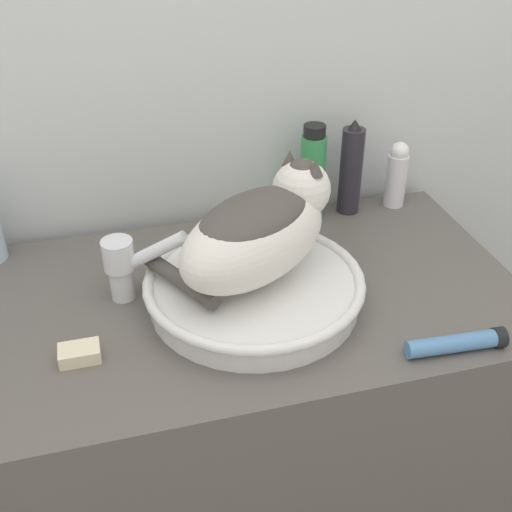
{
  "coord_description": "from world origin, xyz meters",
  "views": [
    {
      "loc": [
        -0.22,
        -0.65,
        1.55
      ],
      "look_at": [
        0.02,
        0.25,
        0.94
      ],
      "focal_mm": 45.0,
      "sensor_mm": 36.0,
      "label": 1
    }
  ],
  "objects_px": {
    "shampoo_bottle_tall": "(312,173)",
    "soap_bar": "(80,353)",
    "deodorant_stick": "(397,174)",
    "faucet": "(126,263)",
    "hairspray_can_black": "(351,170)",
    "cream_tube": "(457,343)",
    "cat": "(259,229)"
  },
  "relations": [
    {
      "from": "cat",
      "to": "shampoo_bottle_tall",
      "type": "height_order",
      "value": "cat"
    },
    {
      "from": "soap_bar",
      "to": "hairspray_can_black",
      "type": "bearing_deg",
      "value": 30.25
    },
    {
      "from": "hairspray_can_black",
      "to": "cream_tube",
      "type": "distance_m",
      "value": 0.5
    },
    {
      "from": "deodorant_stick",
      "to": "cream_tube",
      "type": "xyz_separation_m",
      "value": [
        -0.12,
        -0.49,
        -0.06
      ]
    },
    {
      "from": "shampoo_bottle_tall",
      "to": "hairspray_can_black",
      "type": "height_order",
      "value": "hairspray_can_black"
    },
    {
      "from": "shampoo_bottle_tall",
      "to": "cream_tube",
      "type": "xyz_separation_m",
      "value": [
        0.09,
        -0.49,
        -0.09
      ]
    },
    {
      "from": "cat",
      "to": "hairspray_can_black",
      "type": "bearing_deg",
      "value": 11.18
    },
    {
      "from": "shampoo_bottle_tall",
      "to": "soap_bar",
      "type": "height_order",
      "value": "shampoo_bottle_tall"
    },
    {
      "from": "faucet",
      "to": "cream_tube",
      "type": "bearing_deg",
      "value": -11.1
    },
    {
      "from": "cream_tube",
      "to": "deodorant_stick",
      "type": "bearing_deg",
      "value": 76.61
    },
    {
      "from": "shampoo_bottle_tall",
      "to": "deodorant_stick",
      "type": "relative_size",
      "value": 1.4
    },
    {
      "from": "cat",
      "to": "hairspray_can_black",
      "type": "height_order",
      "value": "cat"
    },
    {
      "from": "faucet",
      "to": "hairspray_can_black",
      "type": "height_order",
      "value": "hairspray_can_black"
    },
    {
      "from": "soap_bar",
      "to": "cream_tube",
      "type": "bearing_deg",
      "value": -12.99
    },
    {
      "from": "cat",
      "to": "faucet",
      "type": "distance_m",
      "value": 0.25
    },
    {
      "from": "faucet",
      "to": "cream_tube",
      "type": "distance_m",
      "value": 0.59
    },
    {
      "from": "shampoo_bottle_tall",
      "to": "cream_tube",
      "type": "bearing_deg",
      "value": -80.2
    },
    {
      "from": "shampoo_bottle_tall",
      "to": "soap_bar",
      "type": "distance_m",
      "value": 0.64
    },
    {
      "from": "shampoo_bottle_tall",
      "to": "soap_bar",
      "type": "bearing_deg",
      "value": -145.62
    },
    {
      "from": "deodorant_stick",
      "to": "cream_tube",
      "type": "relative_size",
      "value": 0.89
    },
    {
      "from": "faucet",
      "to": "hairspray_can_black",
      "type": "distance_m",
      "value": 0.55
    },
    {
      "from": "shampoo_bottle_tall",
      "to": "hairspray_can_black",
      "type": "distance_m",
      "value": 0.09
    },
    {
      "from": "faucet",
      "to": "shampoo_bottle_tall",
      "type": "height_order",
      "value": "shampoo_bottle_tall"
    },
    {
      "from": "hairspray_can_black",
      "to": "cream_tube",
      "type": "xyz_separation_m",
      "value": [
        -0.0,
        -0.49,
        -0.09
      ]
    },
    {
      "from": "faucet",
      "to": "shampoo_bottle_tall",
      "type": "xyz_separation_m",
      "value": [
        0.42,
        0.21,
        0.03
      ]
    },
    {
      "from": "faucet",
      "to": "cream_tube",
      "type": "xyz_separation_m",
      "value": [
        0.51,
        -0.29,
        -0.06
      ]
    },
    {
      "from": "cat",
      "to": "deodorant_stick",
      "type": "distance_m",
      "value": 0.48
    },
    {
      "from": "deodorant_stick",
      "to": "soap_bar",
      "type": "distance_m",
      "value": 0.81
    },
    {
      "from": "shampoo_bottle_tall",
      "to": "deodorant_stick",
      "type": "distance_m",
      "value": 0.2
    },
    {
      "from": "cat",
      "to": "hairspray_can_black",
      "type": "relative_size",
      "value": 1.68
    },
    {
      "from": "cat",
      "to": "shampoo_bottle_tall",
      "type": "distance_m",
      "value": 0.34
    },
    {
      "from": "deodorant_stick",
      "to": "faucet",
      "type": "bearing_deg",
      "value": -161.8
    }
  ]
}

